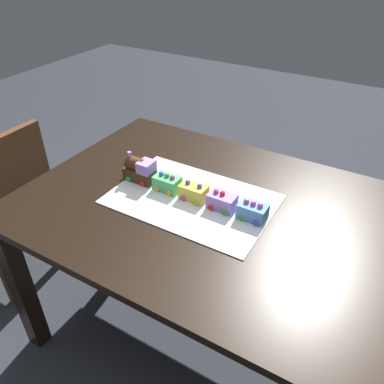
{
  "coord_description": "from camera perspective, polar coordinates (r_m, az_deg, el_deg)",
  "views": [
    {
      "loc": [
        0.52,
        -1.01,
        1.58
      ],
      "look_at": [
        -0.08,
        -0.01,
        0.77
      ],
      "focal_mm": 35.8,
      "sensor_mm": 36.0,
      "label": 1
    }
  ],
  "objects": [
    {
      "name": "cake_car_tanker_sky_blue",
      "position": [
        1.34,
        9.06,
        -2.77
      ],
      "size": [
        0.1,
        0.08,
        0.07
      ],
      "color": "#669EEA",
      "rests_on": "cake_board"
    },
    {
      "name": "ground_plane",
      "position": [
        1.95,
        2.12,
        -19.68
      ],
      "size": [
        8.0,
        8.0,
        0.0
      ],
      "primitive_type": "plane",
      "color": "#2D3038"
    },
    {
      "name": "cake_car_caboose_mint_green",
      "position": [
        1.48,
        -3.65,
        1.44
      ],
      "size": [
        0.1,
        0.08,
        0.07
      ],
      "color": "#59CC7A",
      "rests_on": "cake_board"
    },
    {
      "name": "cake_locomotive",
      "position": [
        1.53,
        -7.71,
        3.32
      ],
      "size": [
        0.14,
        0.08,
        0.12
      ],
      "color": "#472816",
      "rests_on": "cake_board"
    },
    {
      "name": "cake_car_hopper_lemon",
      "position": [
        1.42,
        0.31,
        0.1
      ],
      "size": [
        0.1,
        0.08,
        0.07
      ],
      "color": "#F4E04C",
      "rests_on": "cake_board"
    },
    {
      "name": "chair",
      "position": [
        2.08,
        -26.07,
        -1.53
      ],
      "size": [
        0.41,
        0.41,
        0.86
      ],
      "rotation": [
        0.0,
        0.0,
        -1.55
      ],
      "color": "brown",
      "rests_on": "ground"
    },
    {
      "name": "dining_table",
      "position": [
        1.48,
        2.64,
        -5.22
      ],
      "size": [
        1.4,
        1.0,
        0.74
      ],
      "color": "black",
      "rests_on": "ground"
    },
    {
      "name": "cake_board",
      "position": [
        1.44,
        0.0,
        -1.05
      ],
      "size": [
        0.6,
        0.4,
        0.0
      ],
      "primitive_type": "cube",
      "color": "silver",
      "rests_on": "dining_table"
    },
    {
      "name": "cake_car_gondola_lavender",
      "position": [
        1.38,
        4.54,
        -1.3
      ],
      "size": [
        0.1,
        0.08,
        0.07
      ],
      "color": "#AD84E0",
      "rests_on": "cake_board"
    }
  ]
}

